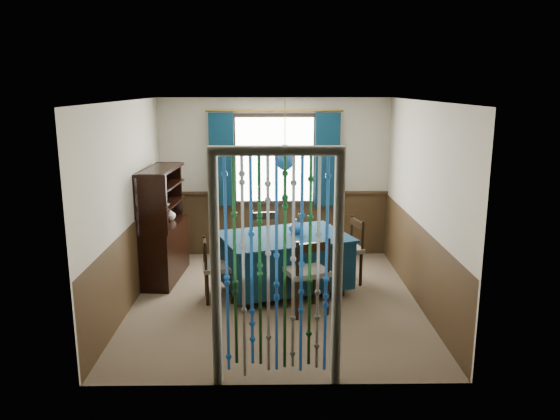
{
  "coord_description": "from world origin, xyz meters",
  "views": [
    {
      "loc": [
        -0.03,
        -6.51,
        2.67
      ],
      "look_at": [
        0.06,
        0.31,
        1.12
      ],
      "focal_mm": 35.0,
      "sensor_mm": 36.0,
      "label": 1
    }
  ],
  "objects_px": {
    "chair_near": "(307,273)",
    "chair_far": "(266,242)",
    "chair_right": "(346,249)",
    "pendant_lamp": "(285,158)",
    "sideboard": "(163,240)",
    "vase_sideboard": "(170,213)",
    "dining_table": "(285,259)",
    "chair_left": "(216,267)",
    "vase_table": "(296,227)",
    "bowl_shelf": "(162,206)"
  },
  "relations": [
    {
      "from": "chair_far",
      "to": "pendant_lamp",
      "type": "bearing_deg",
      "value": 101.07
    },
    {
      "from": "sideboard",
      "to": "vase_table",
      "type": "relative_size",
      "value": 8.94
    },
    {
      "from": "chair_right",
      "to": "vase_table",
      "type": "height_order",
      "value": "vase_table"
    },
    {
      "from": "vase_table",
      "to": "bowl_shelf",
      "type": "relative_size",
      "value": 0.88
    },
    {
      "from": "chair_near",
      "to": "chair_far",
      "type": "height_order",
      "value": "chair_near"
    },
    {
      "from": "chair_right",
      "to": "bowl_shelf",
      "type": "relative_size",
      "value": 4.52
    },
    {
      "from": "chair_near",
      "to": "vase_table",
      "type": "height_order",
      "value": "chair_near"
    },
    {
      "from": "chair_left",
      "to": "sideboard",
      "type": "distance_m",
      "value": 1.17
    },
    {
      "from": "bowl_shelf",
      "to": "vase_table",
      "type": "bearing_deg",
      "value": -6.18
    },
    {
      "from": "chair_right",
      "to": "bowl_shelf",
      "type": "distance_m",
      "value": 2.57
    },
    {
      "from": "chair_right",
      "to": "pendant_lamp",
      "type": "height_order",
      "value": "pendant_lamp"
    },
    {
      "from": "dining_table",
      "to": "chair_right",
      "type": "bearing_deg",
      "value": 2.57
    },
    {
      "from": "chair_right",
      "to": "vase_sideboard",
      "type": "distance_m",
      "value": 2.56
    },
    {
      "from": "chair_right",
      "to": "vase_sideboard",
      "type": "relative_size",
      "value": 4.64
    },
    {
      "from": "chair_far",
      "to": "vase_sideboard",
      "type": "bearing_deg",
      "value": -11.45
    },
    {
      "from": "chair_left",
      "to": "sideboard",
      "type": "height_order",
      "value": "sideboard"
    },
    {
      "from": "dining_table",
      "to": "pendant_lamp",
      "type": "bearing_deg",
      "value": -19.54
    },
    {
      "from": "chair_right",
      "to": "sideboard",
      "type": "height_order",
      "value": "sideboard"
    },
    {
      "from": "dining_table",
      "to": "sideboard",
      "type": "height_order",
      "value": "sideboard"
    },
    {
      "from": "chair_far",
      "to": "chair_right",
      "type": "distance_m",
      "value": 1.17
    },
    {
      "from": "chair_near",
      "to": "bowl_shelf",
      "type": "bearing_deg",
      "value": 131.6
    },
    {
      "from": "chair_far",
      "to": "vase_sideboard",
      "type": "relative_size",
      "value": 4.65
    },
    {
      "from": "pendant_lamp",
      "to": "chair_right",
      "type": "bearing_deg",
      "value": 22.11
    },
    {
      "from": "chair_near",
      "to": "bowl_shelf",
      "type": "relative_size",
      "value": 4.73
    },
    {
      "from": "dining_table",
      "to": "vase_sideboard",
      "type": "relative_size",
      "value": 9.61
    },
    {
      "from": "chair_far",
      "to": "sideboard",
      "type": "distance_m",
      "value": 1.45
    },
    {
      "from": "chair_left",
      "to": "chair_near",
      "type": "bearing_deg",
      "value": 60.1
    },
    {
      "from": "dining_table",
      "to": "sideboard",
      "type": "xyz_separation_m",
      "value": [
        -1.69,
        0.55,
        0.11
      ]
    },
    {
      "from": "chair_left",
      "to": "vase_sideboard",
      "type": "bearing_deg",
      "value": -154.13
    },
    {
      "from": "chair_right",
      "to": "bowl_shelf",
      "type": "bearing_deg",
      "value": 75.71
    },
    {
      "from": "vase_sideboard",
      "to": "chair_left",
      "type": "bearing_deg",
      "value": -54.42
    },
    {
      "from": "sideboard",
      "to": "vase_sideboard",
      "type": "height_order",
      "value": "sideboard"
    },
    {
      "from": "chair_far",
      "to": "chair_left",
      "type": "height_order",
      "value": "chair_far"
    },
    {
      "from": "chair_left",
      "to": "chair_right",
      "type": "bearing_deg",
      "value": 100.03
    },
    {
      "from": "chair_near",
      "to": "bowl_shelf",
      "type": "height_order",
      "value": "bowl_shelf"
    },
    {
      "from": "bowl_shelf",
      "to": "chair_far",
      "type": "bearing_deg",
      "value": 16.41
    },
    {
      "from": "chair_far",
      "to": "vase_table",
      "type": "relative_size",
      "value": 5.17
    },
    {
      "from": "chair_near",
      "to": "vase_sideboard",
      "type": "bearing_deg",
      "value": 121.38
    },
    {
      "from": "dining_table",
      "to": "chair_right",
      "type": "distance_m",
      "value": 0.92
    },
    {
      "from": "chair_near",
      "to": "vase_table",
      "type": "bearing_deg",
      "value": 77.0
    },
    {
      "from": "sideboard",
      "to": "dining_table",
      "type": "bearing_deg",
      "value": -13.63
    },
    {
      "from": "chair_near",
      "to": "pendant_lamp",
      "type": "distance_m",
      "value": 1.48
    },
    {
      "from": "chair_left",
      "to": "vase_table",
      "type": "distance_m",
      "value": 1.17
    },
    {
      "from": "chair_near",
      "to": "chair_far",
      "type": "distance_m",
      "value": 1.49
    },
    {
      "from": "chair_right",
      "to": "vase_sideboard",
      "type": "height_order",
      "value": "vase_sideboard"
    },
    {
      "from": "dining_table",
      "to": "vase_sideboard",
      "type": "height_order",
      "value": "vase_sideboard"
    },
    {
      "from": "chair_near",
      "to": "chair_right",
      "type": "relative_size",
      "value": 1.05
    },
    {
      "from": "vase_table",
      "to": "dining_table",
      "type": "bearing_deg",
      "value": -141.32
    },
    {
      "from": "pendant_lamp",
      "to": "vase_sideboard",
      "type": "bearing_deg",
      "value": 154.19
    },
    {
      "from": "dining_table",
      "to": "chair_far",
      "type": "bearing_deg",
      "value": 89.91
    }
  ]
}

